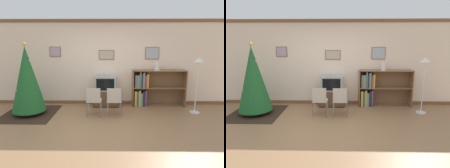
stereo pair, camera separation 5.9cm
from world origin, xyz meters
TOP-DOWN VIEW (x-y plane):
  - ground_plane at (0.00, 0.00)m, footprint 24.00×24.00m
  - wall_back at (0.00, 2.15)m, footprint 8.07×0.11m
  - area_rug at (-2.05, 1.10)m, footprint 1.45×1.55m
  - christmas_tree at (-2.05, 1.10)m, footprint 0.92×0.92m
  - tv_console at (0.07, 1.86)m, footprint 0.81×0.45m
  - television at (0.07, 1.85)m, footprint 0.66×0.44m
  - folding_chair_left at (-0.21, 0.90)m, footprint 0.40×0.40m
  - folding_chair_right at (0.35, 0.90)m, footprint 0.40×0.40m
  - bookshelf at (1.44, 1.91)m, footprint 1.65×0.36m
  - vase at (1.66, 1.86)m, footprint 0.16×0.16m
  - standing_lamp at (2.67, 1.27)m, footprint 0.28×0.28m

SIDE VIEW (x-z plane):
  - ground_plane at x=0.00m, z-range 0.00..0.00m
  - area_rug at x=-2.05m, z-range 0.00..0.01m
  - tv_console at x=0.07m, z-range 0.00..0.51m
  - folding_chair_left at x=-0.21m, z-range 0.06..0.88m
  - folding_chair_right at x=0.35m, z-range 0.06..0.88m
  - bookshelf at x=1.44m, z-range -0.01..1.13m
  - television at x=0.07m, z-range 0.51..0.97m
  - christmas_tree at x=-2.05m, z-range 0.00..2.00m
  - standing_lamp at x=2.67m, z-range 0.43..2.01m
  - vase at x=1.66m, z-range 1.15..1.42m
  - wall_back at x=0.00m, z-range 0.00..2.70m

